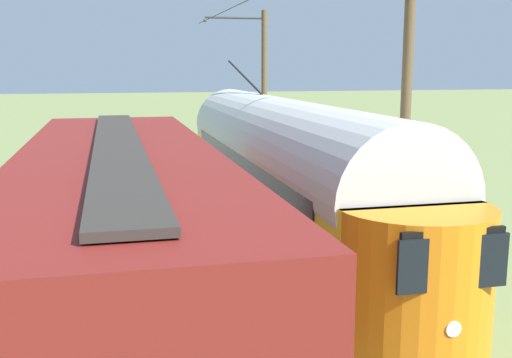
% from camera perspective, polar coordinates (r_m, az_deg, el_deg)
% --- Properties ---
extents(ground_plane, '(220.00, 220.00, 0.00)m').
position_cam_1_polar(ground_plane, '(19.24, -5.88, -5.22)').
color(ground_plane, olive).
extents(track_streetcar_siding, '(2.80, 80.00, 0.18)m').
position_cam_1_polar(track_streetcar_siding, '(19.93, 0.53, -4.45)').
color(track_streetcar_siding, slate).
rests_on(track_streetcar_siding, ground).
extents(track_adjacent_siding, '(2.80, 80.00, 0.18)m').
position_cam_1_polar(track_adjacent_siding, '(19.37, -12.74, -5.15)').
color(track_adjacent_siding, slate).
rests_on(track_adjacent_siding, ground).
extents(vintage_streetcar, '(2.65, 17.98, 5.24)m').
position_cam_1_polar(vintage_streetcar, '(17.23, 2.45, 0.71)').
color(vintage_streetcar, orange).
rests_on(vintage_streetcar, ground).
extents(coach_adjacent, '(2.96, 11.87, 3.85)m').
position_cam_1_polar(coach_adjacent, '(10.03, -12.30, -7.20)').
color(coach_adjacent, maroon).
rests_on(coach_adjacent, ground).
extents(catenary_pole_foreground, '(3.16, 0.28, 7.91)m').
position_cam_1_polar(catenary_pole_foreground, '(30.92, 0.61, 8.48)').
color(catenary_pole_foreground, brown).
rests_on(catenary_pole_foreground, ground).
extents(catenary_pole_mid_near, '(3.16, 0.28, 7.91)m').
position_cam_1_polar(catenary_pole_mid_near, '(16.66, 13.51, 6.58)').
color(catenary_pole_mid_near, brown).
rests_on(catenary_pole_mid_near, ground).
extents(overhead_wire_run, '(2.96, 19.15, 0.18)m').
position_cam_1_polar(overhead_wire_run, '(23.68, -1.79, 15.74)').
color(overhead_wire_run, black).
rests_on(overhead_wire_run, ground).
extents(spare_tie_stack, '(2.40, 2.40, 0.54)m').
position_cam_1_polar(spare_tie_stack, '(21.36, -21.15, -3.56)').
color(spare_tie_stack, '#47331E').
rests_on(spare_tie_stack, ground).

